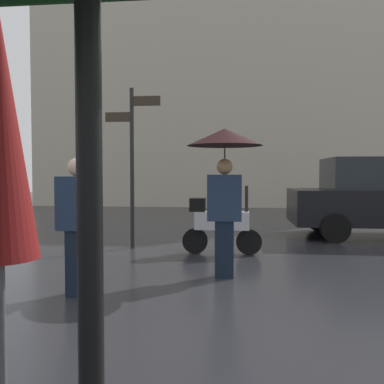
# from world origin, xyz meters

# --- Properties ---
(pedestrian_with_umbrella) EXTENTS (1.05, 1.05, 2.07)m
(pedestrian_with_umbrella) POSITION_xyz_m (-0.06, 3.51, 1.65)
(pedestrian_with_umbrella) COLOR black
(pedestrian_with_umbrella) RESTS_ON ground
(pedestrian_with_bag) EXTENTS (0.50, 0.24, 1.63)m
(pedestrian_with_bag) POSITION_xyz_m (-1.74, 2.44, 0.92)
(pedestrian_with_bag) COLOR black
(pedestrian_with_bag) RESTS_ON ground
(parked_scooter) EXTENTS (1.43, 0.32, 1.23)m
(parked_scooter) POSITION_xyz_m (-0.20, 5.19, 0.56)
(parked_scooter) COLOR black
(parked_scooter) RESTS_ON ground
(street_signpost) EXTENTS (1.08, 0.08, 3.10)m
(street_signpost) POSITION_xyz_m (-1.90, 5.60, 1.87)
(street_signpost) COLOR black
(street_signpost) RESTS_ON ground
(building_block) EXTENTS (18.37, 3.18, 12.56)m
(building_block) POSITION_xyz_m (0.00, 17.32, 6.28)
(building_block) COLOR #B2A893
(building_block) RESTS_ON ground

